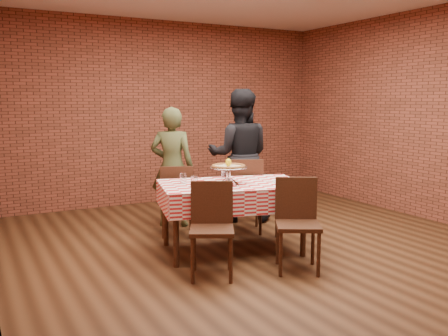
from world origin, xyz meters
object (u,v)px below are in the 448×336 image
(water_glass_right, at_px, (183,178))
(diner_black, at_px, (239,155))
(table, at_px, (232,217))
(chair_near_left, at_px, (212,231))
(pizza_stand, at_px, (228,176))
(water_glass_left, at_px, (194,182))
(chair_near_right, at_px, (298,226))
(pizza, at_px, (228,167))
(condiment_caddy, at_px, (226,172))
(diner_olive, at_px, (172,167))
(chair_far_right, at_px, (243,195))
(chair_far_left, at_px, (177,200))

(water_glass_right, xyz_separation_m, diner_black, (1.25, 0.95, 0.09))
(table, xyz_separation_m, chair_near_left, (-0.56, -0.61, 0.07))
(pizza_stand, xyz_separation_m, diner_black, (0.83, 1.20, 0.05))
(pizza_stand, relative_size, diner_black, 0.23)
(water_glass_left, distance_m, chair_near_right, 1.15)
(diner_black, bearing_deg, pizza, 85.30)
(water_glass_left, bearing_deg, chair_near_left, -99.32)
(diner_black, bearing_deg, condiment_caddy, 81.84)
(table, xyz_separation_m, water_glass_right, (-0.48, 0.23, 0.44))
(water_glass_right, xyz_separation_m, diner_olive, (0.32, 1.10, -0.03))
(table, relative_size, pizza, 4.16)
(chair_far_right, bearing_deg, diner_olive, -19.40)
(water_glass_left, relative_size, condiment_caddy, 0.75)
(condiment_caddy, bearing_deg, table, -77.81)
(condiment_caddy, distance_m, diner_olive, 1.06)
(chair_near_left, bearing_deg, chair_far_left, 106.61)
(pizza_stand, height_order, chair_near_right, pizza_stand)
(table, height_order, chair_near_right, chair_near_right)
(chair_near_left, relative_size, diner_black, 0.49)
(pizza_stand, height_order, condiment_caddy, pizza_stand)
(pizza_stand, bearing_deg, water_glass_left, -179.72)
(water_glass_right, xyz_separation_m, condiment_caddy, (0.55, 0.06, 0.02))
(table, relative_size, diner_black, 0.84)
(chair_near_right, xyz_separation_m, chair_far_right, (0.27, 1.49, 0.02))
(water_glass_left, xyz_separation_m, chair_far_right, (0.98, 0.67, -0.34))
(chair_near_left, relative_size, diner_olive, 0.57)
(pizza_stand, relative_size, pizza, 1.11)
(condiment_caddy, bearing_deg, chair_far_right, 65.41)
(water_glass_left, bearing_deg, diner_olive, 77.27)
(chair_far_right, bearing_deg, water_glass_left, 60.25)
(water_glass_left, bearing_deg, pizza_stand, 0.28)
(condiment_caddy, distance_m, chair_far_left, 0.80)
(condiment_caddy, distance_m, chair_near_left, 1.17)
(water_glass_left, xyz_separation_m, chair_far_left, (0.19, 0.92, -0.38))
(condiment_caddy, height_order, chair_near_right, condiment_caddy)
(table, height_order, chair_near_left, chair_near_left)
(pizza, bearing_deg, pizza_stand, -90.00)
(chair_near_right, xyz_separation_m, diner_olive, (-0.41, 2.18, 0.34))
(table, height_order, pizza_stand, pizza_stand)
(chair_near_right, bearing_deg, diner_black, 105.55)
(water_glass_right, xyz_separation_m, chair_far_left, (0.21, 0.67, -0.38))
(diner_black, bearing_deg, chair_far_left, 44.99)
(diner_black, bearing_deg, water_glass_right, 67.20)
(chair_near_left, bearing_deg, water_glass_left, 108.04)
(pizza_stand, height_order, diner_olive, diner_olive)
(chair_far_left, bearing_deg, table, 129.13)
(pizza, distance_m, diner_black, 1.46)
(pizza_stand, bearing_deg, diner_olive, 94.12)
(chair_far_left, relative_size, diner_black, 0.49)
(diner_olive, bearing_deg, pizza, 127.43)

